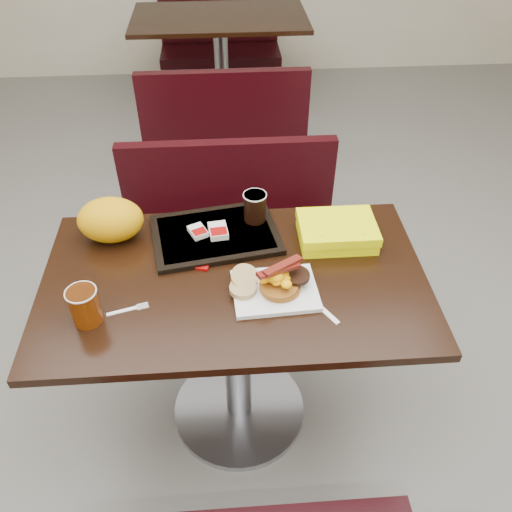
{
  "coord_description": "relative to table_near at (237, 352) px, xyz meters",
  "views": [
    {
      "loc": [
        -0.02,
        -1.19,
        1.88
      ],
      "look_at": [
        0.07,
        0.01,
        0.82
      ],
      "focal_mm": 36.88,
      "sensor_mm": 36.0,
      "label": 1
    }
  ],
  "objects": [
    {
      "name": "condiment_ketchup",
      "position": [
        -0.1,
        0.05,
        0.38
      ],
      "size": [
        0.05,
        0.04,
        0.01
      ],
      "primitive_type": "cube",
      "rotation": [
        0.0,
        0.0,
        -0.26
      ],
      "color": "#8C0504",
      "rests_on": "table_near"
    },
    {
      "name": "table_near",
      "position": [
        0.0,
        0.0,
        0.0
      ],
      "size": [
        1.2,
        0.7,
        0.75
      ],
      "primitive_type": null,
      "color": "black",
      "rests_on": "floor"
    },
    {
      "name": "knife",
      "position": [
        0.24,
        -0.14,
        0.38
      ],
      "size": [
        0.11,
        0.16,
        0.0
      ],
      "primitive_type": "cube",
      "rotation": [
        0.0,
        0.0,
        -1.02
      ],
      "color": "white",
      "rests_on": "table_near"
    },
    {
      "name": "platter",
      "position": [
        0.12,
        -0.08,
        0.38
      ],
      "size": [
        0.26,
        0.21,
        0.01
      ],
      "primitive_type": "cube",
      "rotation": [
        0.0,
        0.0,
        0.06
      ],
      "color": "white",
      "rests_on": "table_near"
    },
    {
      "name": "sausage_patty",
      "position": [
        0.19,
        -0.06,
        0.42
      ],
      "size": [
        0.08,
        0.08,
        0.01
      ],
      "primitive_type": "cylinder",
      "rotation": [
        0.0,
        0.0,
        -0.03
      ],
      "color": "black",
      "rests_on": "pancake_stack"
    },
    {
      "name": "scrambled_eggs",
      "position": [
        0.12,
        -0.08,
        0.44
      ],
      "size": [
        0.1,
        0.09,
        0.05
      ],
      "primitive_type": "ellipsoid",
      "rotation": [
        0.0,
        0.0,
        0.2
      ],
      "color": "#FFDB05",
      "rests_on": "pancake_stack"
    },
    {
      "name": "clamshell",
      "position": [
        0.35,
        0.16,
        0.41
      ],
      "size": [
        0.26,
        0.19,
        0.07
      ],
      "primitive_type": "cube",
      "rotation": [
        0.0,
        0.0,
        -0.0
      ],
      "color": "#FCFF04",
      "rests_on": "table_near"
    },
    {
      "name": "muffin_top",
      "position": [
        0.03,
        -0.04,
        0.41
      ],
      "size": [
        0.1,
        0.1,
        0.05
      ],
      "primitive_type": "cylinder",
      "rotation": [
        0.38,
        0.0,
        0.27
      ],
      "color": "tan",
      "rests_on": "platter"
    },
    {
      "name": "hashbrown_sleeve_right",
      "position": [
        -0.05,
        0.2,
        0.41
      ],
      "size": [
        0.07,
        0.09,
        0.02
      ],
      "primitive_type": "cube",
      "rotation": [
        0.0,
        0.0,
        0.13
      ],
      "color": "silver",
      "rests_on": "tray"
    },
    {
      "name": "muffin_bottom",
      "position": [
        0.02,
        -0.08,
        0.4
      ],
      "size": [
        0.1,
        0.1,
        0.02
      ],
      "primitive_type": "cylinder",
      "rotation": [
        0.0,
        0.0,
        -0.22
      ],
      "color": "tan",
      "rests_on": "platter"
    },
    {
      "name": "bench_far_n",
      "position": [
        0.0,
        3.3,
        -0.02
      ],
      "size": [
        1.0,
        0.46,
        0.72
      ],
      "primitive_type": null,
      "color": "black",
      "rests_on": "floor"
    },
    {
      "name": "pancake_stack",
      "position": [
        0.14,
        -0.08,
        0.4
      ],
      "size": [
        0.13,
        0.13,
        0.02
      ],
      "primitive_type": "cylinder",
      "rotation": [
        0.0,
        0.0,
        -0.09
      ],
      "color": "#A36A1B",
      "rests_on": "platter"
    },
    {
      "name": "condiment_syrup",
      "position": [
        0.01,
        -0.04,
        0.38
      ],
      "size": [
        0.05,
        0.05,
        0.01
      ],
      "primitive_type": "cube",
      "rotation": [
        0.0,
        0.0,
        0.33
      ],
      "color": "#B46407",
      "rests_on": "table_near"
    },
    {
      "name": "floor",
      "position": [
        0.0,
        0.0,
        -0.38
      ],
      "size": [
        6.0,
        7.0,
        0.01
      ],
      "primitive_type": "cube",
      "color": "gray",
      "rests_on": "ground"
    },
    {
      "name": "coffee_cup_far",
      "position": [
        0.08,
        0.27,
        0.45
      ],
      "size": [
        0.09,
        0.09,
        0.1
      ],
      "primitive_type": "cylinder",
      "rotation": [
        0.0,
        0.0,
        0.26
      ],
      "color": "black",
      "rests_on": "tray"
    },
    {
      "name": "bench_near_n",
      "position": [
        0.0,
        0.7,
        -0.02
      ],
      "size": [
        1.0,
        0.46,
        0.72
      ],
      "primitive_type": null,
      "color": "black",
      "rests_on": "floor"
    },
    {
      "name": "fork",
      "position": [
        -0.33,
        -0.12,
        0.38
      ],
      "size": [
        0.12,
        0.05,
        0.0
      ],
      "primitive_type": null,
      "rotation": [
        0.0,
        0.0,
        0.27
      ],
      "color": "white",
      "rests_on": "table_near"
    },
    {
      "name": "tray",
      "position": [
        -0.06,
        0.2,
        0.38
      ],
      "size": [
        0.46,
        0.36,
        0.02
      ],
      "primitive_type": "cube",
      "rotation": [
        0.0,
        0.0,
        0.17
      ],
      "color": "black",
      "rests_on": "table_near"
    },
    {
      "name": "paper_bag",
      "position": [
        -0.4,
        0.22,
        0.45
      ],
      "size": [
        0.26,
        0.23,
        0.15
      ],
      "primitive_type": "ellipsoid",
      "rotation": [
        0.0,
        0.0,
        0.4
      ],
      "color": "#EAAF07",
      "rests_on": "table_near"
    },
    {
      "name": "bench_far_s",
      "position": [
        0.0,
        1.9,
        -0.02
      ],
      "size": [
        1.0,
        0.46,
        0.72
      ],
      "primitive_type": null,
      "color": "black",
      "rests_on": "floor"
    },
    {
      "name": "table_far",
      "position": [
        0.0,
        2.6,
        0.0
      ],
      "size": [
        1.2,
        0.7,
        0.75
      ],
      "primitive_type": null,
      "color": "black",
      "rests_on": "floor"
    },
    {
      "name": "hashbrown_sleeve_left",
      "position": [
        -0.11,
        0.2,
        0.4
      ],
      "size": [
        0.07,
        0.08,
        0.02
      ],
      "primitive_type": "cube",
      "rotation": [
        0.0,
        0.0,
        0.43
      ],
      "color": "silver",
      "rests_on": "tray"
    },
    {
      "name": "coffee_cup_near",
      "position": [
        -0.42,
        -0.15,
        0.43
      ],
      "size": [
        0.1,
        0.1,
        0.11
      ],
      "primitive_type": "cylinder",
      "rotation": [
        0.0,
        0.0,
        -0.33
      ],
      "color": "#953C05",
      "rests_on": "table_near"
    },
    {
      "name": "bacon_strips",
      "position": [
        0.13,
        -0.07,
        0.47
      ],
      "size": [
        0.16,
        0.12,
        0.01
      ],
      "primitive_type": null,
      "rotation": [
        0.0,
        0.0,
        0.49
      ],
      "color": "#44040A",
      "rests_on": "scrambled_eggs"
    }
  ]
}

